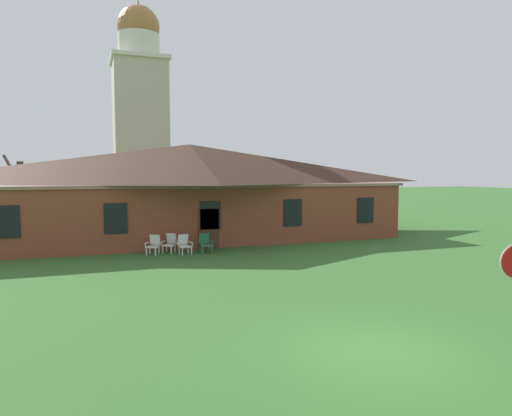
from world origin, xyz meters
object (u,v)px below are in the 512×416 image
Objects in this scene: lawn_chair_left_end at (184,244)px; lawn_chair_middle at (205,243)px; lawn_chair_near_door at (170,243)px; lawn_chair_by_porch at (154,244)px.

lawn_chair_left_end is 1.05m from lawn_chair_middle.
lawn_chair_middle is (1.65, -0.61, 0.00)m from lawn_chair_near_door.
lawn_chair_near_door is at bearing 159.85° from lawn_chair_middle.
lawn_chair_by_porch is 0.86m from lawn_chair_near_door.
lawn_chair_left_end is at bearing -46.21° from lawn_chair_near_door.
lawn_chair_middle is at bearing -8.95° from lawn_chair_by_porch.
lawn_chair_near_door is at bearing 133.79° from lawn_chair_left_end.
lawn_chair_by_porch and lawn_chair_middle have the same top height.
lawn_chair_near_door is (0.83, 0.21, 0.00)m from lawn_chair_by_porch.
lawn_chair_near_door is 1.76m from lawn_chair_middle.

